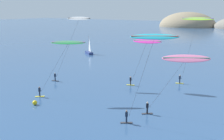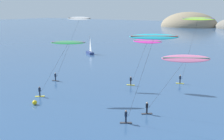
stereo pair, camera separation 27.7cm
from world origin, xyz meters
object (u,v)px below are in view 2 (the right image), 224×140
Objects in this scene: kitesurfer_pink at (183,62)px; kitesurfer_magenta at (146,44)px; sailboat_near at (90,52)px; kitesurfer_cyan at (151,44)px; kitesurfer_green at (65,47)px; marker_buoy at (35,102)px; kitesurfer_white at (77,26)px; kitesurfer_lime at (196,24)px.

kitesurfer_pink is 0.93× the size of kitesurfer_magenta.
sailboat_near is at bearing 141.16° from kitesurfer_pink.
sailboat_near is at bearing 135.81° from kitesurfer_cyan.
sailboat_near is 0.64× the size of kitesurfer_magenta.
kitesurfer_cyan is at bearing -8.50° from kitesurfer_green.
kitesurfer_magenta is at bearing 119.05° from kitesurfer_cyan.
kitesurfer_green is at bearing -56.34° from sailboat_near.
kitesurfer_green is (24.93, -37.44, 7.48)m from sailboat_near.
kitesurfer_cyan is 20.13m from marker_buoy.
kitesurfer_white is at bearing 103.84° from marker_buoy.
kitesurfer_pink is (43.20, -34.78, 6.66)m from sailboat_near.
kitesurfer_magenta is 9.94m from kitesurfer_lime.
marker_buoy is at bearing -61.29° from sailboat_near.
marker_buoy is at bearing -169.52° from kitesurfer_cyan.
kitesurfer_green is 13.14× the size of marker_buoy.
kitesurfer_lime is at bearing 56.53° from marker_buoy.
kitesurfer_magenta is at bearing 18.46° from kitesurfer_white.
kitesurfer_cyan reaches higher than marker_buoy.
kitesurfer_white reaches higher than kitesurfer_green.
kitesurfer_lime reaches higher than kitesurfer_cyan.
kitesurfer_cyan is 16.34m from kitesurfer_green.
kitesurfer_white is 1.43× the size of kitesurfer_magenta.
kitesurfer_cyan is at bearing -27.09° from kitesurfer_white.
marker_buoy is at bearing -123.47° from kitesurfer_lime.
kitesurfer_white is 18.11× the size of marker_buoy.
kitesurfer_green is 9.68m from marker_buoy.
marker_buoy is (-19.61, -8.28, -6.95)m from kitesurfer_pink.
sailboat_near is 0.45× the size of kitesurfer_lime.
kitesurfer_magenta is (-10.45, 9.79, 0.54)m from kitesurfer_pink.
kitesurfer_white is 1.00× the size of kitesurfer_lime.
marker_buoy is (23.59, -43.06, -0.29)m from sailboat_near.
kitesurfer_white is 17.79m from marker_buoy.
kitesurfer_lime is 31.13m from marker_buoy.
kitesurfer_green is 1.04× the size of kitesurfer_magenta.
kitesurfer_lime is at bearing 93.69° from kitesurfer_cyan.
kitesurfer_magenta reaches higher than marker_buoy.
kitesurfer_magenta is (12.57, 4.20, -3.12)m from kitesurfer_white.
kitesurfer_lime is at bearing 28.12° from kitesurfer_white.
kitesurfer_white reaches higher than kitesurfer_cyan.
kitesurfer_pink is at bearing -43.11° from kitesurfer_magenta.
kitesurfer_white is 23.97m from kitesurfer_pink.
kitesurfer_green reaches higher than kitesurfer_magenta.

